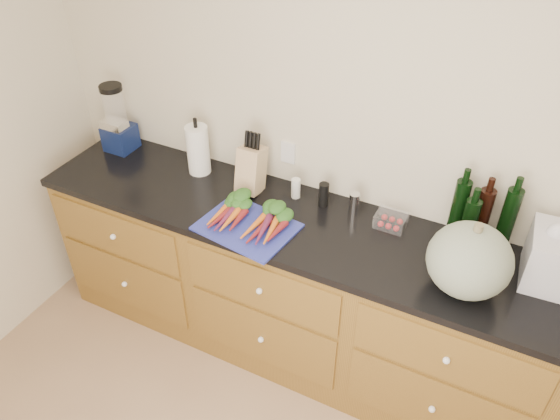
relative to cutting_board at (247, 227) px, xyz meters
The scene contains 14 objects.
wall_back 0.85m from the cutting_board, 38.97° to the left, with size 4.10×0.05×2.60m, color beige.
cabinets 0.79m from the cutting_board, 14.58° to the left, with size 3.60×0.64×0.90m.
countertop 0.62m from the cutting_board, 14.94° to the left, with size 3.64×0.62×0.04m, color black.
cutting_board is the anchor object (origin of this frame).
carrots 0.05m from the cutting_board, 90.00° to the left, with size 0.40×0.29×0.06m.
squash 1.03m from the cutting_board, ahead, with size 0.35×0.35×0.32m, color slate.
blender_appliance 1.10m from the cutting_board, 162.93° to the left, with size 0.16×0.16×0.40m.
paper_towel 0.59m from the cutting_board, 146.46° to the left, with size 0.12×0.12×0.28m, color white.
knife_block 0.35m from the cutting_board, 115.12° to the left, with size 0.12×0.12×0.25m, color tan.
grinder_salt 0.36m from the cutting_board, 73.49° to the left, with size 0.05×0.05×0.11m, color white.
grinder_pepper 0.43m from the cutting_board, 52.90° to the left, with size 0.05×0.05×0.13m, color black.
canister_chrome 0.54m from the cutting_board, 38.85° to the left, with size 0.05×0.05×0.12m, color silver.
tomato_box 0.70m from the cutting_board, 28.12° to the left, with size 0.15×0.12×0.07m, color white.
bottles 1.08m from the cutting_board, 20.11° to the left, with size 0.28×0.14×0.34m.
Camera 1 is at (0.47, -0.63, 2.62)m, focal length 35.00 mm.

